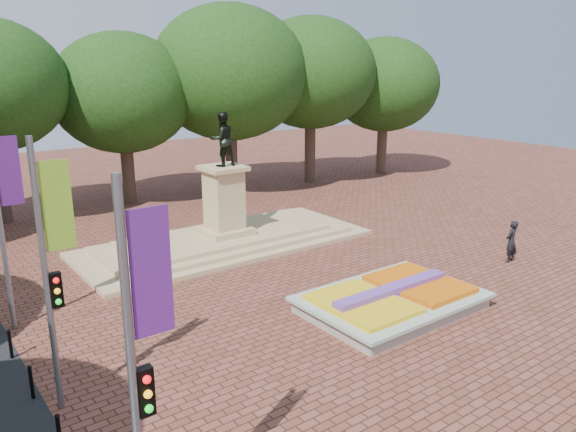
% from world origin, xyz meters
% --- Properties ---
extents(ground, '(90.00, 90.00, 0.00)m').
position_xyz_m(ground, '(0.00, 0.00, 0.00)').
color(ground, brown).
rests_on(ground, ground).
extents(flower_bed, '(6.30, 4.30, 0.91)m').
position_xyz_m(flower_bed, '(1.03, -2.00, 0.38)').
color(flower_bed, gray).
rests_on(flower_bed, ground).
extents(monument, '(14.00, 6.00, 6.40)m').
position_xyz_m(monument, '(0.00, 8.00, 0.88)').
color(monument, tan).
rests_on(monument, ground).
extents(tree_row_back, '(44.80, 8.80, 10.43)m').
position_xyz_m(tree_row_back, '(2.33, 18.00, 6.67)').
color(tree_row_back, '#3A2B1F').
rests_on(tree_row_back, ground).
extents(banner_poles, '(0.88, 11.17, 7.00)m').
position_xyz_m(banner_poles, '(-10.08, -1.31, 3.88)').
color(banner_poles, slate).
rests_on(banner_poles, ground).
extents(bollard_row, '(0.12, 13.12, 0.98)m').
position_xyz_m(bollard_row, '(-10.70, -1.50, 0.53)').
color(bollard_row, black).
rests_on(bollard_row, ground).
extents(pedestrian, '(0.75, 0.55, 1.89)m').
position_xyz_m(pedestrian, '(9.00, -1.62, 0.94)').
color(pedestrian, black).
rests_on(pedestrian, ground).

